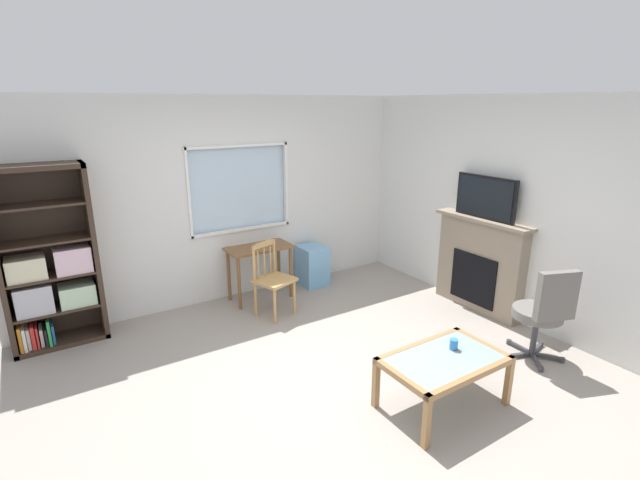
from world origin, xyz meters
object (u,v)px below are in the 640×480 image
desk_under_window (259,256)px  fireplace (479,264)px  bookshelf (49,270)px  sippy_cup (454,344)px  coffee_table (444,365)px  plastic_drawer_unit (312,265)px  office_chair (544,310)px  wooden_chair (272,278)px  tv (485,197)px

desk_under_window → fireplace: bearing=-39.1°
bookshelf → sippy_cup: bookshelf is taller
bookshelf → coffee_table: bookshelf is taller
bookshelf → coffee_table: 4.00m
plastic_drawer_unit → coffee_table: 2.97m
office_chair → sippy_cup: 1.18m
office_chair → sippy_cup: (-1.17, 0.08, -0.05)m
desk_under_window → fireplace: fireplace is taller
wooden_chair → office_chair: (1.73, -2.38, 0.09)m
wooden_chair → plastic_drawer_unit: bearing=31.8°
desk_under_window → sippy_cup: desk_under_window is taller
office_chair → sippy_cup: size_ratio=11.11×
tv → coffee_table: 2.37m
wooden_chair → fireplace: 2.54m
desk_under_window → office_chair: (1.65, -2.90, -0.02)m
desk_under_window → wooden_chair: size_ratio=0.92×
plastic_drawer_unit → sippy_cup: bearing=-97.0°
tv → office_chair: (-0.47, -1.16, -0.86)m
bookshelf → plastic_drawer_unit: bookshelf is taller
desk_under_window → sippy_cup: size_ratio=9.20×
fireplace → plastic_drawer_unit: bearing=126.2°
desk_under_window → sippy_cup: bearing=-80.3°
tv → wooden_chair: bearing=151.0°
plastic_drawer_unit → coffee_table: (-0.52, -2.92, 0.11)m
wooden_chair → tv: bearing=-29.0°
bookshelf → plastic_drawer_unit: size_ratio=3.41×
bookshelf → coffee_table: bearing=-48.6°
desk_under_window → fireplace: size_ratio=0.65×
sippy_cup → fireplace: bearing=33.1°
desk_under_window → coffee_table: bearing=-83.8°
wooden_chair → plastic_drawer_unit: wooden_chair is taller
bookshelf → coffee_table: size_ratio=1.89×
bookshelf → sippy_cup: 4.07m
coffee_table → bookshelf: bearing=131.4°
plastic_drawer_unit → fireplace: fireplace is taller
coffee_table → tv: bearing=32.1°
office_chair → coffee_table: office_chair is taller
plastic_drawer_unit → tv: bearing=-54.2°
plastic_drawer_unit → tv: tv is taller
tv → office_chair: tv is taller
tv → coffee_table: tv is taller
wooden_chair → plastic_drawer_unit: 1.09m
plastic_drawer_unit → fireplace: size_ratio=0.44×
tv → fireplace: bearing=-0.0°
tv → office_chair: 1.52m
plastic_drawer_unit → office_chair: office_chair is taller
coffee_table → sippy_cup: size_ratio=11.24×
fireplace → office_chair: (-0.49, -1.16, -0.03)m
desk_under_window → wooden_chair: wooden_chair is taller
bookshelf → desk_under_window: 2.34m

